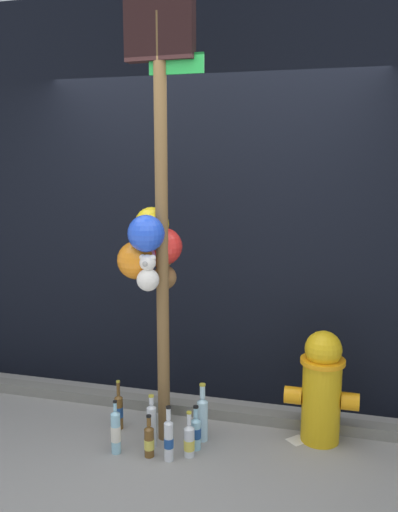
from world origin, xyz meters
TOP-DOWN VIEW (x-y plane):
  - ground_plane at (0.00, 0.00)m, footprint 14.00×14.00m
  - building_wall at (0.00, 1.31)m, footprint 10.00×0.20m
  - curb_strip at (0.00, 0.90)m, footprint 8.00×0.12m
  - memorial_post at (-0.19, 0.52)m, footprint 0.57×0.43m
  - fire_hydrant at (0.90, 0.74)m, footprint 0.49×0.30m
  - bottle_0 at (-0.15, 0.25)m, footprint 0.06×0.06m
  - bottle_1 at (0.10, 0.32)m, footprint 0.07×0.07m
  - bottle_2 at (0.11, 0.42)m, footprint 0.07×0.07m
  - bottle_3 at (-0.20, 0.69)m, footprint 0.07×0.07m
  - bottle_4 at (-0.02, 0.24)m, footprint 0.06×0.06m
  - bottle_5 at (-0.22, 0.78)m, footprint 0.06×0.06m
  - bottle_6 at (-0.49, 0.54)m, footprint 0.06×0.06m
  - bottle_7 at (-0.38, 0.24)m, footprint 0.06×0.06m
  - bottle_8 at (-0.18, 0.37)m, footprint 0.06×0.06m
  - bottle_9 at (0.13, 0.54)m, footprint 0.07×0.07m
  - litter_0 at (0.75, 0.70)m, footprint 0.17×0.17m

SIDE VIEW (x-z plane):
  - ground_plane at x=0.00m, z-range 0.00..0.00m
  - litter_0 at x=0.75m, z-range 0.00..0.01m
  - curb_strip at x=0.00m, z-range 0.00..0.08m
  - bottle_0 at x=-0.15m, z-range -0.03..0.25m
  - bottle_1 at x=0.10m, z-range -0.04..0.26m
  - bottle_2 at x=0.11m, z-range -0.03..0.27m
  - bottle_6 at x=-0.49m, z-range -0.04..0.32m
  - bottle_4 at x=-0.02m, z-range -0.04..0.33m
  - bottle_7 at x=-0.38m, z-range -0.03..0.33m
  - bottle_3 at x=-0.20m, z-range -0.05..0.35m
  - bottle_5 at x=-0.22m, z-range -0.03..0.34m
  - bottle_8 at x=-0.18m, z-range -0.02..0.34m
  - bottle_9 at x=0.13m, z-range -0.03..0.37m
  - fire_hydrant at x=0.90m, z-range 0.00..0.77m
  - memorial_post at x=-0.19m, z-range 0.07..2.91m
  - building_wall at x=0.00m, z-range 0.00..3.10m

